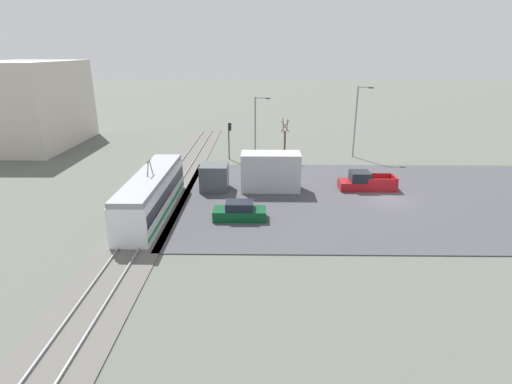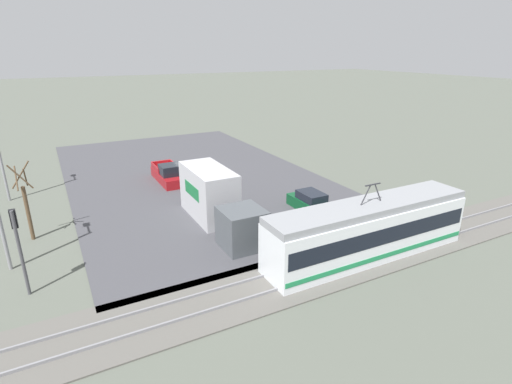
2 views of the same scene
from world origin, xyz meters
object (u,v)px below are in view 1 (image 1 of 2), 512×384
at_px(street_lamp_mid_block, 357,117).
at_px(box_truck, 257,173).
at_px(traffic_light_pole, 229,136).
at_px(light_rail_tram, 152,194).
at_px(street_tree, 285,141).
at_px(street_lamp_near_crossing, 257,123).
at_px(pickup_truck, 366,183).
at_px(sedan_car_0, 240,212).

bearing_deg(street_lamp_mid_block, box_truck, 137.02).
height_order(box_truck, traffic_light_pole, traffic_light_pole).
xyz_separation_m(light_rail_tram, street_tree, (17.57, -11.88, 0.65)).
height_order(traffic_light_pole, street_lamp_near_crossing, street_lamp_near_crossing).
relative_size(pickup_truck, traffic_light_pole, 1.19).
bearing_deg(street_lamp_mid_block, light_rail_tram, 132.64).
height_order(street_tree, street_lamp_mid_block, street_lamp_mid_block).
relative_size(box_truck, sedan_car_0, 2.27).
distance_m(pickup_truck, sedan_car_0, 14.08).
bearing_deg(light_rail_tram, pickup_truck, -71.81).
bearing_deg(pickup_truck, light_rail_tram, 108.19).
bearing_deg(traffic_light_pole, pickup_truck, -128.99).
height_order(sedan_car_0, street_lamp_near_crossing, street_lamp_near_crossing).
xyz_separation_m(sedan_car_0, street_tree, (18.74, -4.59, 1.67)).
bearing_deg(street_lamp_near_crossing, light_rail_tram, 155.70).
relative_size(box_truck, street_tree, 1.85).
xyz_separation_m(light_rail_tram, street_lamp_near_crossing, (18.70, -8.44, 2.70)).
bearing_deg(pickup_truck, sedan_car_0, 122.12).
relative_size(box_truck, street_lamp_mid_block, 1.09).
bearing_deg(sedan_car_0, street_lamp_near_crossing, 176.66).
xyz_separation_m(box_truck, traffic_light_pole, (11.73, 3.52, 1.23)).
bearing_deg(street_lamp_mid_block, street_tree, 100.64).
bearing_deg(light_rail_tram, street_lamp_mid_block, -47.36).
relative_size(sedan_car_0, traffic_light_pole, 0.93).
bearing_deg(street_lamp_mid_block, street_lamp_near_crossing, 92.57).
distance_m(street_lamp_near_crossing, street_lamp_mid_block, 12.50).
relative_size(sedan_car_0, street_lamp_mid_block, 0.48).
bearing_deg(sedan_car_0, traffic_light_pole, -173.30).
height_order(box_truck, street_tree, street_tree).
xyz_separation_m(light_rail_tram, sedan_car_0, (-1.17, -7.28, -1.02)).
relative_size(street_tree, street_lamp_near_crossing, 0.68).
xyz_separation_m(pickup_truck, sedan_car_0, (-7.48, 11.92, -0.06)).
height_order(box_truck, street_lamp_near_crossing, street_lamp_near_crossing).
bearing_deg(street_lamp_near_crossing, sedan_car_0, 176.66).
height_order(light_rail_tram, street_lamp_near_crossing, street_lamp_near_crossing).
height_order(light_rail_tram, street_lamp_mid_block, street_lamp_mid_block).
xyz_separation_m(street_tree, street_lamp_mid_block, (1.70, -9.04, 2.68)).
bearing_deg(box_truck, street_tree, -15.93).
bearing_deg(sedan_car_0, light_rail_tram, -99.15).
distance_m(light_rail_tram, box_truck, 10.49).
relative_size(box_truck, pickup_truck, 1.77).
height_order(pickup_truck, street_lamp_near_crossing, street_lamp_near_crossing).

